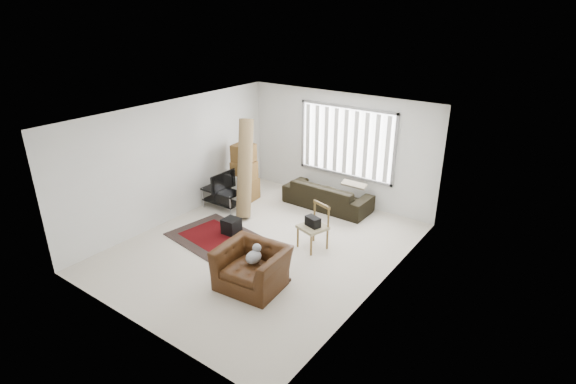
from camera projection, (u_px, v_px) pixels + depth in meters
The scene contains 11 objects.
room at pixel (279, 159), 8.83m from camera, with size 6.00×6.02×2.71m.
persian_rug at pixel (220, 239), 9.42m from camera, with size 2.31×1.71×0.02m.
tv_stand at pixel (222, 195), 10.71m from camera, with size 0.98×0.44×0.49m.
tv at pixel (221, 181), 10.57m from camera, with size 0.79×0.10×0.46m, color black.
subwoofer at pixel (231, 226), 9.60m from camera, with size 0.33×0.33×0.33m, color black.
moving_boxes at pixel (244, 174), 11.16m from camera, with size 0.63×0.58×1.42m.
white_flatpack at pixel (240, 192), 10.93m from camera, with size 0.54×0.08×0.68m, color silver.
rolled_rug at pixel (245, 168), 10.24m from camera, with size 0.33×0.33×2.23m, color brown.
sofa at pixel (328, 191), 10.80m from camera, with size 2.14×0.92×0.82m, color black.
side_chair at pixel (314, 225), 8.93m from camera, with size 0.62×0.62×0.93m.
armchair at pixel (252, 265), 7.73m from camera, with size 1.23×1.09×0.84m.
Camera 1 is at (5.09, -6.19, 4.57)m, focal length 28.00 mm.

